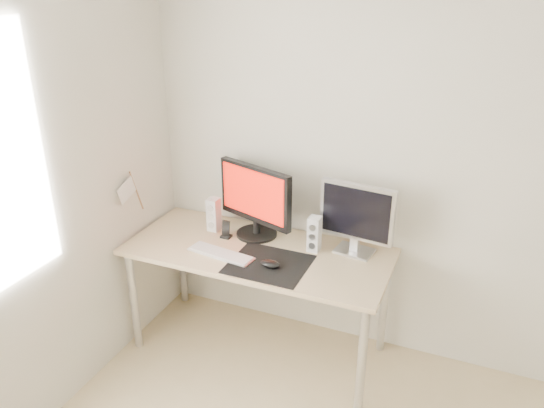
% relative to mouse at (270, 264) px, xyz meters
% --- Properties ---
extents(wall_back, '(3.50, 0.00, 3.50)m').
position_rel_mouse_xyz_m(wall_back, '(0.78, 0.54, 0.50)').
color(wall_back, white).
rests_on(wall_back, ground).
extents(mousepad, '(0.45, 0.40, 0.00)m').
position_rel_mouse_xyz_m(mousepad, '(-0.02, 0.03, -0.02)').
color(mousepad, black).
rests_on(mousepad, desk).
extents(mouse, '(0.12, 0.07, 0.04)m').
position_rel_mouse_xyz_m(mouse, '(0.00, 0.00, 0.00)').
color(mouse, black).
rests_on(mouse, mousepad).
extents(desk, '(1.60, 0.70, 0.73)m').
position_rel_mouse_xyz_m(desk, '(-0.15, 0.17, -0.10)').
color(desk, '#D1B587').
rests_on(desk, ground).
extents(main_monitor, '(0.54, 0.33, 0.47)m').
position_rel_mouse_xyz_m(main_monitor, '(-0.24, 0.33, 0.23)').
color(main_monitor, black).
rests_on(main_monitor, desk).
extents(second_monitor, '(0.45, 0.19, 0.43)m').
position_rel_mouse_xyz_m(second_monitor, '(0.39, 0.36, 0.22)').
color(second_monitor, '#B4B4B6').
rests_on(second_monitor, desk).
extents(speaker_left, '(0.07, 0.08, 0.22)m').
position_rel_mouse_xyz_m(speaker_left, '(-0.52, 0.31, 0.09)').
color(speaker_left, silver).
rests_on(speaker_left, desk).
extents(speaker_right, '(0.07, 0.08, 0.22)m').
position_rel_mouse_xyz_m(speaker_right, '(0.16, 0.29, 0.09)').
color(speaker_right, white).
rests_on(speaker_right, desk).
extents(keyboard, '(0.43, 0.18, 0.02)m').
position_rel_mouse_xyz_m(keyboard, '(-0.33, 0.02, -0.02)').
color(keyboard, silver).
rests_on(keyboard, desk).
extents(phone_dock, '(0.06, 0.06, 0.11)m').
position_rel_mouse_xyz_m(phone_dock, '(-0.40, 0.24, 0.01)').
color(phone_dock, black).
rests_on(phone_dock, desk).
extents(pennant, '(0.01, 0.23, 0.29)m').
position_rel_mouse_xyz_m(pennant, '(-0.94, 0.03, 0.29)').
color(pennant, '#A57F54').
rests_on(pennant, wall_left).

